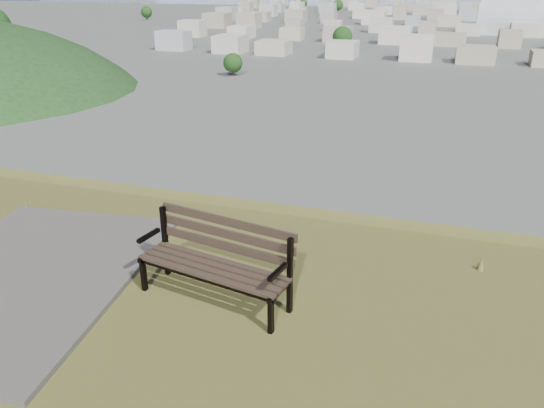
% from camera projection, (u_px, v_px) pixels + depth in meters
% --- Properties ---
extents(park_bench, '(1.72, 0.83, 0.86)m').
position_uv_depth(park_bench, '(217.00, 257.00, 5.50)').
color(park_bench, '#3A2D21').
rests_on(park_bench, hilltop_mesa).
extents(gravel_patch, '(2.82, 3.73, 0.07)m').
position_uv_depth(gravel_patch, '(23.00, 278.00, 5.99)').
color(gravel_patch, '#615E54').
rests_on(gravel_patch, hilltop_mesa).
extents(arena, '(60.78, 33.78, 24.26)m').
position_uv_depth(arena, '(539.00, 24.00, 269.38)').
color(arena, beige).
rests_on(arena, ground).
extents(city_blocks, '(395.00, 361.00, 7.00)m').
position_uv_depth(city_blocks, '(450.00, 15.00, 357.24)').
color(city_blocks, beige).
rests_on(city_blocks, ground).
extents(city_trees, '(406.52, 387.20, 9.98)m').
position_uv_depth(city_trees, '(400.00, 21.00, 298.24)').
color(city_trees, '#312218').
rests_on(city_trees, ground).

